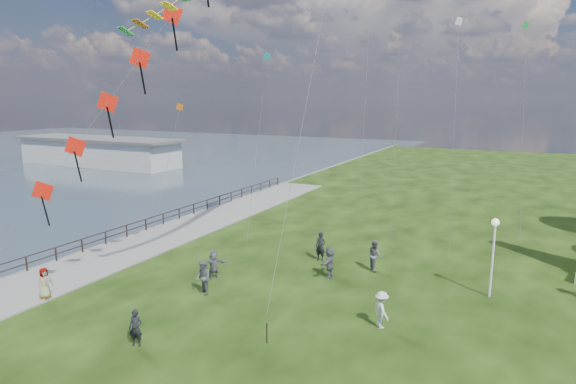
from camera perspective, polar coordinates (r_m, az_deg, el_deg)
The scene contains 13 objects.
waterfront at distance 34.94m, azimuth -20.76°, elevation -6.70°, with size 200.00×200.00×1.51m.
pier_pavilion at distance 83.24m, azimuth -21.54°, elevation 4.53°, with size 30.00×8.00×4.40m.
lamppost at distance 26.70m, azimuth 23.22°, elevation -5.35°, with size 0.39×0.39×4.19m.
person_0 at distance 21.65m, azimuth -17.60°, elevation -15.10°, with size 0.58×0.38×1.59m, color black.
person_1 at distance 25.94m, azimuth -10.06°, elevation -9.98°, with size 0.89×0.55×1.84m, color #595960.
person_2 at distance 22.55m, azimuth 11.02°, elevation -13.53°, with size 1.09×0.56×1.69m, color silver.
person_5 at distance 28.00m, azimuth -8.78°, elevation -8.50°, with size 1.57×0.68×1.69m, color #595960.
person_6 at distance 30.68m, azimuth 3.87°, elevation -6.47°, with size 0.68×0.45×1.86m, color black.
person_7 at distance 29.39m, azimuth 10.27°, elevation -7.40°, with size 0.92×0.57×1.89m, color #595960.
person_10 at distance 27.90m, azimuth -26.87°, elevation -9.78°, with size 0.78×0.48×1.61m, color #595960.
person_11 at distance 27.94m, azimuth 4.94°, elevation -8.30°, with size 1.70×0.73×1.83m, color #595960.
red_kite_train at distance 24.79m, azimuth -17.48°, elevation 14.06°, with size 10.17×9.35×18.75m.
small_kites at distance 37.64m, azimuth 15.83°, elevation 18.01°, with size 31.03×17.72×31.44m.
Camera 1 is at (9.64, -13.32, 10.14)m, focal length 30.00 mm.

